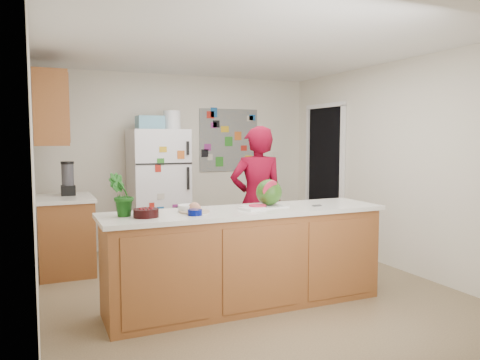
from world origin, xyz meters
name	(u,v)px	position (x,y,z in m)	size (l,w,h in m)	color
floor	(244,288)	(0.00, 0.00, -0.01)	(4.00, 4.50, 0.02)	brown
wall_back	(182,161)	(0.00, 2.26, 1.25)	(4.00, 0.02, 2.50)	beige
wall_left	(33,176)	(-2.01, 0.00, 1.25)	(0.02, 4.50, 2.50)	beige
wall_right	(395,166)	(2.01, 0.00, 1.25)	(0.02, 4.50, 2.50)	beige
ceiling	(244,46)	(0.00, 0.00, 2.51)	(4.00, 4.50, 0.02)	white
doorway	(325,176)	(1.99, 1.45, 1.02)	(0.03, 0.85, 2.04)	black
peninsula_base	(246,260)	(-0.20, -0.50, 0.44)	(2.60, 0.62, 0.88)	brown
peninsula_top	(246,211)	(-0.20, -0.50, 0.90)	(2.68, 0.70, 0.04)	silver
side_counter_base	(66,236)	(-1.69, 1.35, 0.43)	(0.60, 0.80, 0.86)	brown
side_counter_top	(65,198)	(-1.69, 1.35, 0.88)	(0.64, 0.84, 0.04)	silver
upper_cabinets	(49,110)	(-1.82, 1.30, 1.90)	(0.35, 1.00, 0.80)	brown
refrigerator	(158,191)	(-0.45, 1.88, 0.85)	(0.75, 0.70, 1.70)	silver
fridge_top_bin	(150,123)	(-0.55, 1.88, 1.79)	(0.35, 0.28, 0.18)	#5999B2
photo_collage	(229,140)	(0.75, 2.24, 1.55)	(0.95, 0.01, 0.95)	slate
person	(257,201)	(0.33, 0.37, 0.86)	(0.63, 0.41, 1.72)	maroon
blender_appliance	(68,180)	(-1.64, 1.47, 1.09)	(0.14, 0.14, 0.38)	black
cutting_board	(264,206)	(0.02, -0.44, 0.93)	(0.39, 0.29, 0.01)	silver
watermelon	(269,192)	(0.08, -0.42, 1.06)	(0.25, 0.25, 0.25)	#1D5215
watermelon_slice	(258,206)	(-0.08, -0.49, 0.94)	(0.16, 0.16, 0.02)	#DF1442
cherry_bowl	(146,213)	(-1.15, -0.56, 0.96)	(0.21, 0.21, 0.07)	black
white_bowl	(189,208)	(-0.73, -0.40, 0.95)	(0.19, 0.19, 0.06)	silver
cobalt_bowl	(195,212)	(-0.74, -0.63, 0.95)	(0.13, 0.13, 0.05)	#000856
plate	(194,211)	(-0.70, -0.48, 0.93)	(0.27, 0.27, 0.02)	beige
paper_towel	(253,209)	(-0.16, -0.55, 0.93)	(0.20, 0.18, 0.02)	white
keys	(317,206)	(0.51, -0.60, 0.93)	(0.09, 0.04, 0.01)	slate
potted_plant	(121,195)	(-1.33, -0.45, 1.11)	(0.20, 0.16, 0.37)	#134218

